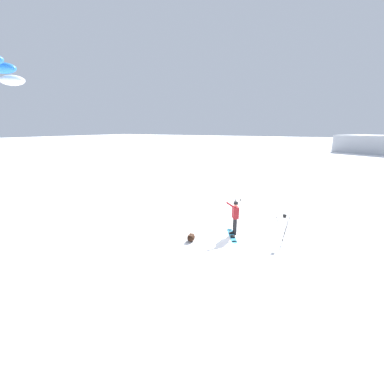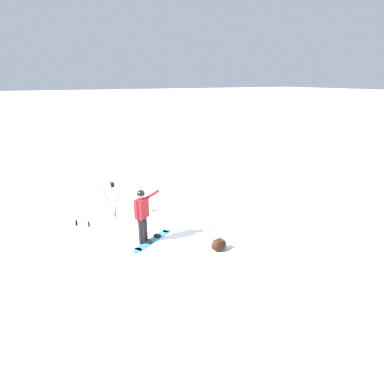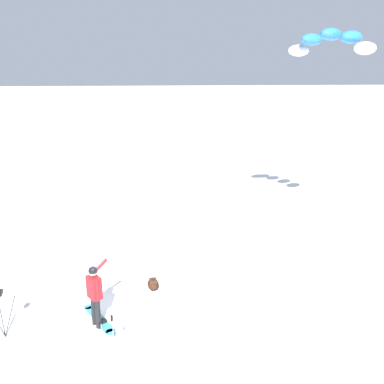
% 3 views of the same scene
% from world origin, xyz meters
% --- Properties ---
extents(ground_plane, '(300.00, 300.00, 0.00)m').
position_xyz_m(ground_plane, '(0.00, 0.00, 0.00)').
color(ground_plane, white).
extents(snowboarder, '(0.72, 0.57, 1.75)m').
position_xyz_m(snowboarder, '(0.65, -0.55, 1.05)').
color(snowboarder, black).
rests_on(snowboarder, ground_plane).
extents(snowboard, '(1.53, 0.99, 0.10)m').
position_xyz_m(snowboard, '(0.36, -0.53, 0.02)').
color(snowboard, teal).
rests_on(snowboard, ground_plane).
extents(gear_bag_large, '(0.54, 0.41, 0.34)m').
position_xyz_m(gear_bag_large, '(-1.13, 0.94, 0.18)').
color(gear_bag_large, black).
rests_on(gear_bag_large, ground_plane).
extents(camera_tripod, '(0.66, 0.59, 1.33)m').
position_xyz_m(camera_tripod, '(0.93, -2.82, 0.95)').
color(camera_tripod, '#262628').
rests_on(camera_tripod, ground_plane).
extents(ski_poles, '(0.38, 0.32, 1.31)m').
position_xyz_m(ski_poles, '(2.42, -0.08, 0.86)').
color(ski_poles, gray).
rests_on(ski_poles, ground_plane).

